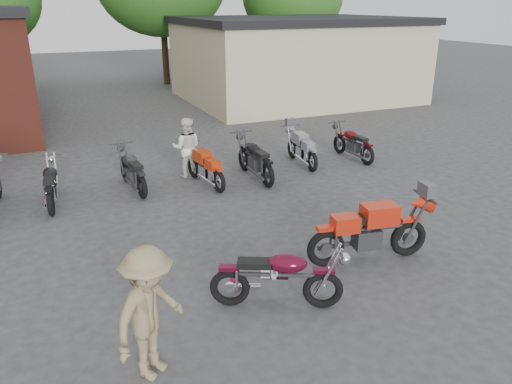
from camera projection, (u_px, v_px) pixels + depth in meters
name	position (u px, v px, depth m)	size (l,w,h in m)	color
ground	(265.00, 282.00, 8.35)	(90.00, 90.00, 0.00)	#333235
stucco_building	(294.00, 62.00, 23.76)	(10.00, 8.00, 3.50)	tan
tree_2	(162.00, 2.00, 27.10)	(7.04, 7.04, 8.80)	#234C14
tree_3	(292.00, 13.00, 30.34)	(6.08, 6.08, 7.60)	#234C14
vintage_motorcycle	(279.00, 274.00, 7.50)	(1.96, 0.65, 1.14)	#48091A
sportbike	(371.00, 228.00, 8.84)	(2.23, 0.73, 1.29)	red
helmet	(238.00, 280.00, 8.17)	(0.29, 0.29, 0.26)	#AB1234
person_light	(187.00, 148.00, 13.16)	(0.78, 0.61, 1.60)	silver
person_tan	(150.00, 313.00, 6.01)	(1.14, 0.65, 1.76)	#867852
row_bike_2	(51.00, 182.00, 11.41)	(1.87, 0.62, 1.09)	black
row_bike_3	(132.00, 168.00, 12.33)	(1.92, 0.63, 1.11)	#242326
row_bike_4	(205.00, 165.00, 12.65)	(1.84, 0.61, 1.07)	red
row_bike_5	(255.00, 157.00, 13.11)	(2.06, 0.68, 1.19)	black
row_bike_6	(302.00, 146.00, 14.26)	(1.87, 0.62, 1.08)	gray
row_bike_7	(353.00, 141.00, 14.79)	(1.85, 0.61, 1.07)	#4D0910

